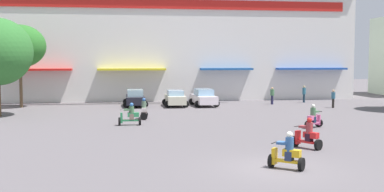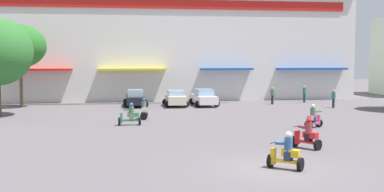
{
  "view_description": "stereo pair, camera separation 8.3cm",
  "coord_description": "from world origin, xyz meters",
  "px_view_note": "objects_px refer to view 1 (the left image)",
  "views": [
    {
      "loc": [
        -5.92,
        -17.55,
        4.29
      ],
      "look_at": [
        -0.64,
        17.52,
        1.5
      ],
      "focal_mm": 44.2,
      "sensor_mm": 36.0,
      "label": 1
    },
    {
      "loc": [
        -5.84,
        -17.56,
        4.29
      ],
      "look_at": [
        -0.64,
        17.52,
        1.5
      ],
      "focal_mm": 44.2,
      "sensor_mm": 36.0,
      "label": 2
    }
  ],
  "objects_px": {
    "scooter_rider_3": "(144,110)",
    "pedestrian_0": "(272,95)",
    "parked_car_0": "(135,98)",
    "parked_car_2": "(204,97)",
    "scooter_rider_0": "(287,154)",
    "scooter_rider_1": "(307,136)",
    "parked_car_1": "(175,98)",
    "plaza_tree_0": "(20,46)",
    "scooter_rider_5": "(314,118)",
    "pedestrian_1": "(333,97)",
    "pedestrian_2": "(304,93)",
    "scooter_rider_4": "(130,116)"
  },
  "relations": [
    {
      "from": "scooter_rider_3",
      "to": "pedestrian_0",
      "type": "distance_m",
      "value": 15.53
    },
    {
      "from": "parked_car_0",
      "to": "parked_car_2",
      "type": "xyz_separation_m",
      "value": [
        6.23,
        -0.55,
        0.01
      ]
    },
    {
      "from": "parked_car_2",
      "to": "scooter_rider_0",
      "type": "distance_m",
      "value": 25.05
    },
    {
      "from": "scooter_rider_1",
      "to": "pedestrian_0",
      "type": "height_order",
      "value": "pedestrian_0"
    },
    {
      "from": "parked_car_1",
      "to": "parked_car_0",
      "type": "bearing_deg",
      "value": 170.26
    },
    {
      "from": "plaza_tree_0",
      "to": "scooter_rider_3",
      "type": "distance_m",
      "value": 14.96
    },
    {
      "from": "scooter_rider_3",
      "to": "scooter_rider_5",
      "type": "distance_m",
      "value": 11.84
    },
    {
      "from": "plaza_tree_0",
      "to": "pedestrian_1",
      "type": "height_order",
      "value": "plaza_tree_0"
    },
    {
      "from": "scooter_rider_0",
      "to": "pedestrian_2",
      "type": "relative_size",
      "value": 0.89
    },
    {
      "from": "plaza_tree_0",
      "to": "parked_car_1",
      "type": "bearing_deg",
      "value": -4.24
    },
    {
      "from": "scooter_rider_1",
      "to": "pedestrian_1",
      "type": "xyz_separation_m",
      "value": [
        9.62,
        17.65,
        0.3
      ]
    },
    {
      "from": "plaza_tree_0",
      "to": "parked_car_2",
      "type": "relative_size",
      "value": 1.66
    },
    {
      "from": "parked_car_0",
      "to": "parked_car_1",
      "type": "relative_size",
      "value": 1.13
    },
    {
      "from": "scooter_rider_3",
      "to": "scooter_rider_4",
      "type": "xyz_separation_m",
      "value": [
        -1.05,
        -3.02,
        -0.02
      ]
    },
    {
      "from": "scooter_rider_0",
      "to": "scooter_rider_1",
      "type": "height_order",
      "value": "scooter_rider_1"
    },
    {
      "from": "parked_car_1",
      "to": "pedestrian_1",
      "type": "bearing_deg",
      "value": -13.84
    },
    {
      "from": "parked_car_0",
      "to": "scooter_rider_3",
      "type": "xyz_separation_m",
      "value": [
        0.35,
        -9.3,
        -0.13
      ]
    },
    {
      "from": "parked_car_1",
      "to": "parked_car_2",
      "type": "distance_m",
      "value": 2.64
    },
    {
      "from": "parked_car_0",
      "to": "pedestrian_0",
      "type": "distance_m",
      "value": 12.87
    },
    {
      "from": "pedestrian_1",
      "to": "scooter_rider_5",
      "type": "bearing_deg",
      "value": -120.28
    },
    {
      "from": "scooter_rider_1",
      "to": "scooter_rider_3",
      "type": "distance_m",
      "value": 14.27
    },
    {
      "from": "parked_car_0",
      "to": "scooter_rider_4",
      "type": "height_order",
      "value": "parked_car_0"
    },
    {
      "from": "pedestrian_1",
      "to": "scooter_rider_1",
      "type": "bearing_deg",
      "value": -118.58
    },
    {
      "from": "parked_car_2",
      "to": "pedestrian_2",
      "type": "bearing_deg",
      "value": 10.17
    },
    {
      "from": "plaza_tree_0",
      "to": "pedestrian_1",
      "type": "relative_size",
      "value": 4.54
    },
    {
      "from": "scooter_rider_3",
      "to": "scooter_rider_0",
      "type": "bearing_deg",
      "value": -73.7
    },
    {
      "from": "plaza_tree_0",
      "to": "pedestrian_2",
      "type": "xyz_separation_m",
      "value": [
        26.59,
        0.92,
        -4.45
      ]
    },
    {
      "from": "parked_car_0",
      "to": "scooter_rider_4",
      "type": "xyz_separation_m",
      "value": [
        -0.7,
        -12.32,
        -0.15
      ]
    },
    {
      "from": "scooter_rider_1",
      "to": "pedestrian_2",
      "type": "xyz_separation_m",
      "value": [
        9.04,
        22.93,
        0.34
      ]
    },
    {
      "from": "plaza_tree_0",
      "to": "scooter_rider_4",
      "type": "bearing_deg",
      "value": -53.83
    },
    {
      "from": "scooter_rider_4",
      "to": "plaza_tree_0",
      "type": "bearing_deg",
      "value": 126.17
    },
    {
      "from": "parked_car_0",
      "to": "pedestrian_0",
      "type": "height_order",
      "value": "pedestrian_0"
    },
    {
      "from": "plaza_tree_0",
      "to": "pedestrian_1",
      "type": "distance_m",
      "value": 27.88
    },
    {
      "from": "scooter_rider_0",
      "to": "scooter_rider_1",
      "type": "relative_size",
      "value": 0.99
    },
    {
      "from": "scooter_rider_4",
      "to": "scooter_rider_1",
      "type": "bearing_deg",
      "value": -48.38
    },
    {
      "from": "plaza_tree_0",
      "to": "pedestrian_0",
      "type": "xyz_separation_m",
      "value": [
        22.86,
        -0.5,
        -4.48
      ]
    },
    {
      "from": "parked_car_1",
      "to": "parked_car_2",
      "type": "xyz_separation_m",
      "value": [
        2.64,
        0.07,
        0.03
      ]
    },
    {
      "from": "parked_car_1",
      "to": "scooter_rider_3",
      "type": "relative_size",
      "value": 2.53
    },
    {
      "from": "plaza_tree_0",
      "to": "scooter_rider_0",
      "type": "relative_size",
      "value": 4.89
    },
    {
      "from": "pedestrian_0",
      "to": "pedestrian_1",
      "type": "xyz_separation_m",
      "value": [
        4.31,
        -3.86,
        -0.0
      ]
    },
    {
      "from": "scooter_rider_3",
      "to": "scooter_rider_5",
      "type": "height_order",
      "value": "scooter_rider_3"
    },
    {
      "from": "parked_car_1",
      "to": "scooter_rider_1",
      "type": "xyz_separation_m",
      "value": [
        3.98,
        -21.0,
        -0.13
      ]
    },
    {
      "from": "parked_car_1",
      "to": "scooter_rider_3",
      "type": "xyz_separation_m",
      "value": [
        -3.23,
        -8.69,
        -0.12
      ]
    },
    {
      "from": "scooter_rider_4",
      "to": "scooter_rider_5",
      "type": "xyz_separation_m",
      "value": [
        11.26,
        -2.96,
        0.0
      ]
    },
    {
      "from": "parked_car_2",
      "to": "scooter_rider_4",
      "type": "relative_size",
      "value": 3.0
    },
    {
      "from": "parked_car_0",
      "to": "scooter_rider_5",
      "type": "height_order",
      "value": "parked_car_0"
    },
    {
      "from": "scooter_rider_0",
      "to": "parked_car_1",
      "type": "bearing_deg",
      "value": 93.5
    },
    {
      "from": "parked_car_1",
      "to": "scooter_rider_1",
      "type": "distance_m",
      "value": 21.37
    },
    {
      "from": "plaza_tree_0",
      "to": "scooter_rider_4",
      "type": "xyz_separation_m",
      "value": [
        9.29,
        -12.71,
        -4.79
      ]
    },
    {
      "from": "plaza_tree_0",
      "to": "parked_car_1",
      "type": "distance_m",
      "value": 14.39
    }
  ]
}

